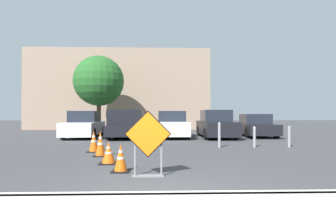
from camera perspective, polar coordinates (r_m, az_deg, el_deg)
ground_plane at (r=14.12m, az=-1.47°, el=-6.04°), size 96.00×96.00×0.00m
curb_lip at (r=4.25m, az=-0.73°, el=-18.07°), size 25.29×0.20×0.14m
road_closed_sign at (r=5.72m, az=-4.37°, el=-6.15°), size 1.02×0.20×1.44m
traffic_cone_nearest at (r=6.37m, az=-10.26°, el=-9.90°), size 0.41×0.41×0.65m
traffic_cone_second at (r=7.45m, az=-12.81°, el=-8.71°), size 0.49×0.49×0.60m
traffic_cone_third at (r=8.81m, az=-14.51°, el=-6.75°), size 0.42×0.42×0.81m
traffic_cone_fourth at (r=9.87m, az=-15.87°, el=-6.20°), size 0.44×0.44×0.77m
parked_car_nearest at (r=16.51m, az=-17.68°, el=-2.77°), size 1.97×4.71×1.56m
pickup_truck at (r=15.52m, az=-8.83°, el=-2.87°), size 2.18×5.09×1.60m
parked_car_second at (r=15.67m, az=0.75°, el=-2.88°), size 1.87×4.39×1.56m
parked_car_third at (r=15.66m, az=10.39°, el=-2.82°), size 1.85×4.19×1.61m
parked_car_fourth at (r=17.07m, az=18.48°, el=-2.92°), size 2.01×4.14×1.38m
bollard_nearest at (r=10.93m, az=11.12°, el=-4.77°), size 0.12×0.12×1.03m
bollard_second at (r=11.35m, az=18.30°, el=-5.03°), size 0.12×0.12×0.86m
bollard_third at (r=11.93m, az=24.89°, el=-4.77°), size 0.12×0.12×0.87m
building_facade_backdrop at (r=26.17m, az=-10.16°, el=4.52°), size 16.66×5.00×7.32m
street_tree_behind_lot at (r=20.73m, az=-14.81°, el=6.52°), size 3.80×3.80×5.80m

